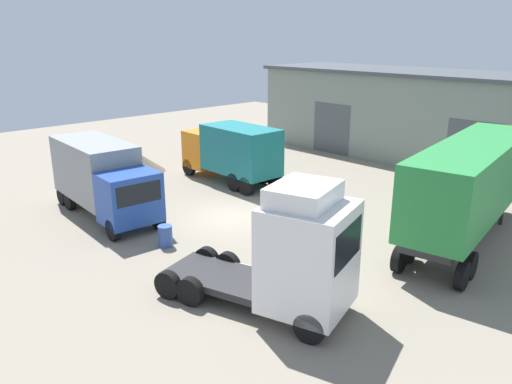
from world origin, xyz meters
name	(u,v)px	position (x,y,z in m)	size (l,w,h in m)	color
ground_plane	(231,217)	(0.00, 0.00, 0.00)	(60.00, 60.00, 0.00)	gray
warehouse_building	(422,115)	(0.00, 17.30, 2.98)	(23.79, 7.12, 5.95)	gray
tractor_unit_white	(296,255)	(7.86, -4.22, 2.00)	(6.58, 4.17, 4.24)	silver
container_trailer_green	(471,181)	(8.90, 5.15, 2.64)	(4.17, 10.62, 4.18)	#28843D
box_truck_orange	(231,150)	(-4.49, 3.94, 1.87)	(6.53, 2.57, 3.35)	orange
box_truck_blue	(103,176)	(-4.43, -4.13, 1.92)	(7.29, 2.90, 3.46)	#2347A3
gravel_pile	(140,163)	(-10.19, 1.27, 0.56)	(3.09, 3.09, 1.12)	#665B4C
oil_drum	(165,236)	(0.71, -4.16, 0.44)	(0.58, 0.58, 0.88)	#33519E
traffic_cone	(277,205)	(0.82, 2.26, 0.25)	(0.40, 0.40, 0.55)	black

